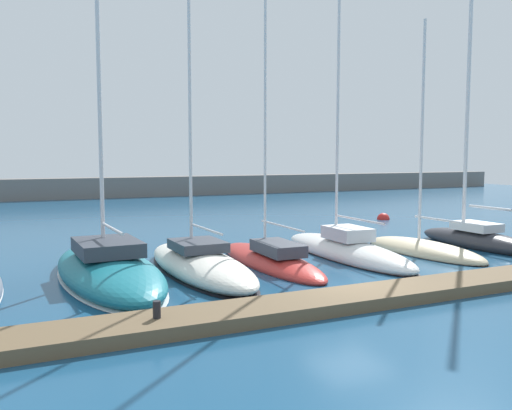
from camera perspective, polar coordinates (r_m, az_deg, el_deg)
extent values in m
plane|color=navy|center=(17.73, 9.88, -9.24)|extent=(120.00, 120.00, 0.00)
cube|color=brown|center=(16.74, 12.30, -9.52)|extent=(28.86, 1.78, 0.36)
cube|color=slate|center=(59.37, -15.33, 1.83)|extent=(108.00, 2.65, 2.16)
ellipsoid|color=#19707F|center=(19.93, -15.59, -6.87)|extent=(3.61, 9.94, 1.29)
ellipsoid|color=silver|center=(19.99, -15.57, -7.64)|extent=(3.64, 10.04, 0.12)
cylinder|color=silver|center=(20.89, -16.68, 20.05)|extent=(0.15, 0.15, 17.77)
cylinder|color=silver|center=(18.86, -15.21, -2.43)|extent=(0.24, 3.21, 0.10)
cube|color=#333842|center=(19.74, -15.64, -4.35)|extent=(2.21, 2.94, 0.50)
ellipsoid|color=silver|center=(20.40, -6.07, -6.44)|extent=(2.74, 8.97, 1.11)
ellipsoid|color=black|center=(20.46, -6.07, -7.19)|extent=(2.77, 9.06, 0.12)
cylinder|color=silver|center=(21.36, -7.19, 17.88)|extent=(0.12, 0.12, 16.50)
cylinder|color=silver|center=(19.43, -5.33, -2.61)|extent=(0.14, 2.98, 0.09)
cube|color=#333842|center=(20.42, -6.26, -4.32)|extent=(1.83, 2.18, 0.37)
ellipsoid|color=#B72D28|center=(22.02, 1.44, -6.08)|extent=(2.26, 8.52, 0.92)
cylinder|color=silver|center=(22.09, 0.99, 11.05)|extent=(0.11, 0.11, 12.20)
cylinder|color=silver|center=(20.76, 2.77, -2.24)|extent=(0.13, 3.60, 0.07)
cube|color=#333842|center=(21.21, 2.34, -4.62)|extent=(1.37, 2.60, 0.46)
ellipsoid|color=white|center=(23.97, 9.51, -4.99)|extent=(2.53, 9.35, 1.16)
ellipsoid|color=black|center=(24.00, 9.51, -5.38)|extent=(2.56, 9.44, 0.12)
cylinder|color=silver|center=(24.61, 8.84, 15.49)|extent=(0.12, 0.12, 16.10)
cylinder|color=silver|center=(22.93, 10.93, -1.53)|extent=(0.15, 3.47, 0.09)
cube|color=silver|center=(23.67, 9.80, -3.01)|extent=(1.52, 2.13, 0.55)
ellipsoid|color=beige|center=(25.62, 17.46, -4.72)|extent=(2.54, 7.01, 0.98)
ellipsoid|color=black|center=(25.63, 17.46, -4.87)|extent=(2.56, 7.08, 0.12)
cylinder|color=silver|center=(25.47, 17.37, 7.56)|extent=(0.13, 0.13, 9.94)
cylinder|color=silver|center=(24.87, 18.78, -1.45)|extent=(0.17, 2.63, 0.09)
ellipsoid|color=#2D2D33|center=(28.14, 22.66, -3.59)|extent=(1.91, 7.14, 1.01)
cylinder|color=silver|center=(28.72, 21.82, 12.34)|extent=(0.18, 0.18, 14.69)
cylinder|color=silver|center=(27.52, 23.75, -0.29)|extent=(0.14, 2.40, 0.13)
cube|color=silver|center=(28.11, 22.55, -2.13)|extent=(1.41, 2.14, 0.41)
sphere|color=red|center=(38.38, 13.49, -1.51)|extent=(0.89, 0.89, 0.89)
cylinder|color=black|center=(13.79, -10.59, -10.96)|extent=(0.20, 0.20, 0.44)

